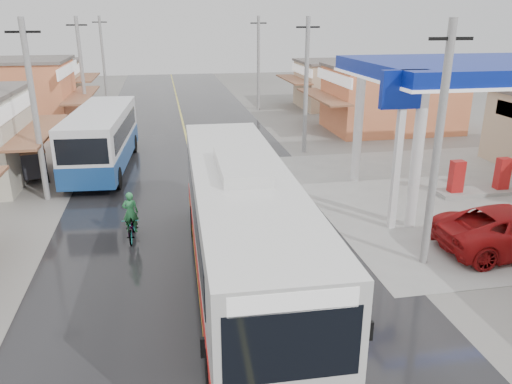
{
  "coord_description": "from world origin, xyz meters",
  "views": [
    {
      "loc": [
        -1.51,
        -14.05,
        8.06
      ],
      "look_at": [
        1.75,
        3.28,
        1.79
      ],
      "focal_mm": 35.0,
      "sensor_mm": 36.0,
      "label": 1
    }
  ],
  "objects_px": {
    "coach_bus": "(241,229)",
    "cyclist": "(132,223)",
    "second_bus": "(102,138)",
    "tricycle_near": "(32,162)"
  },
  "relations": [
    {
      "from": "coach_bus",
      "to": "cyclist",
      "type": "distance_m",
      "value": 5.74
    },
    {
      "from": "second_bus",
      "to": "cyclist",
      "type": "xyz_separation_m",
      "value": [
        1.91,
        -9.58,
        -1.11
      ]
    },
    {
      "from": "coach_bus",
      "to": "second_bus",
      "type": "bearing_deg",
      "value": 112.76
    },
    {
      "from": "tricycle_near",
      "to": "coach_bus",
      "type": "bearing_deg",
      "value": -70.4
    },
    {
      "from": "cyclist",
      "to": "tricycle_near",
      "type": "xyz_separation_m",
      "value": [
        -5.36,
        8.4,
        0.32
      ]
    },
    {
      "from": "second_bus",
      "to": "cyclist",
      "type": "bearing_deg",
      "value": -74.7
    },
    {
      "from": "second_bus",
      "to": "cyclist",
      "type": "relative_size",
      "value": 5.12
    },
    {
      "from": "coach_bus",
      "to": "tricycle_near",
      "type": "relative_size",
      "value": 5.8
    },
    {
      "from": "tricycle_near",
      "to": "cyclist",
      "type": "bearing_deg",
      "value": -72.74
    },
    {
      "from": "coach_bus",
      "to": "tricycle_near",
      "type": "height_order",
      "value": "coach_bus"
    }
  ]
}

